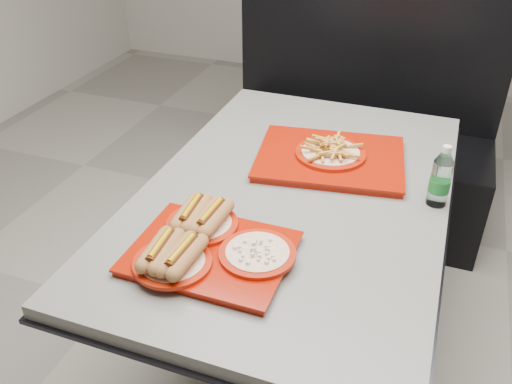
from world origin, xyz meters
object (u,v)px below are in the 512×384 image
(tray_far, at_px, (330,155))
(water_bottle, at_px, (441,179))
(diner_table, at_px, (294,232))
(tray_near, at_px, (205,245))
(booth_bench, at_px, (355,138))

(tray_far, xyz_separation_m, water_bottle, (0.35, -0.13, 0.06))
(water_bottle, bearing_deg, diner_table, -170.78)
(diner_table, bearing_deg, tray_far, 73.56)
(tray_near, height_order, water_bottle, water_bottle)
(diner_table, height_order, tray_far, tray_far)
(tray_near, bearing_deg, tray_far, 72.23)
(booth_bench, bearing_deg, tray_far, -86.25)
(diner_table, height_order, water_bottle, water_bottle)
(tray_far, bearing_deg, water_bottle, -20.61)
(tray_near, relative_size, tray_far, 0.79)
(booth_bench, xyz_separation_m, tray_near, (-0.13, -1.48, 0.38))
(diner_table, relative_size, tray_far, 2.69)
(diner_table, height_order, booth_bench, booth_bench)
(diner_table, bearing_deg, booth_bench, 90.00)
(tray_far, bearing_deg, tray_near, -107.77)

